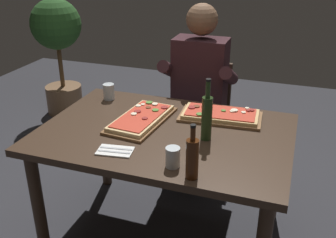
% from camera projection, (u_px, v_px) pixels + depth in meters
% --- Properties ---
extents(ground_plane, '(6.40, 6.40, 0.00)m').
position_uv_depth(ground_plane, '(165.00, 234.00, 2.51)').
color(ground_plane, '#2D2D33').
extents(dining_table, '(1.40, 0.96, 0.74)m').
position_uv_depth(dining_table, '(165.00, 145.00, 2.24)').
color(dining_table, '#3D2B1E').
rests_on(dining_table, ground_plane).
extents(pizza_rectangular_front, '(0.50, 0.29, 0.05)m').
position_uv_depth(pizza_rectangular_front, '(220.00, 115.00, 2.35)').
color(pizza_rectangular_front, brown).
rests_on(pizza_rectangular_front, dining_table).
extents(pizza_rectangular_left, '(0.30, 0.51, 0.05)m').
position_uv_depth(pizza_rectangular_left, '(141.00, 119.00, 2.30)').
color(pizza_rectangular_left, brown).
rests_on(pizza_rectangular_left, dining_table).
extents(wine_bottle_dark, '(0.06, 0.06, 0.34)m').
position_uv_depth(wine_bottle_dark, '(207.00, 116.00, 2.05)').
color(wine_bottle_dark, '#233819').
rests_on(wine_bottle_dark, dining_table).
extents(oil_bottle_amber, '(0.06, 0.06, 0.26)m').
position_uv_depth(oil_bottle_amber, '(192.00, 158.00, 1.73)').
color(oil_bottle_amber, '#47230F').
rests_on(oil_bottle_amber, dining_table).
extents(tumbler_near_camera, '(0.07, 0.07, 0.10)m').
position_uv_depth(tumbler_near_camera, '(173.00, 157.00, 1.84)').
color(tumbler_near_camera, silver).
rests_on(tumbler_near_camera, dining_table).
extents(tumbler_far_side, '(0.07, 0.07, 0.11)m').
position_uv_depth(tumbler_far_side, '(109.00, 92.00, 2.61)').
color(tumbler_far_side, silver).
rests_on(tumbler_far_side, dining_table).
extents(napkin_cutlery_set, '(0.19, 0.14, 0.01)m').
position_uv_depth(napkin_cutlery_set, '(115.00, 151.00, 1.98)').
color(napkin_cutlery_set, white).
rests_on(napkin_cutlery_set, dining_table).
extents(diner_chair, '(0.44, 0.44, 0.87)m').
position_uv_depth(diner_chair, '(201.00, 113.00, 3.04)').
color(diner_chair, '#3D2B1E').
rests_on(diner_chair, ground_plane).
extents(seated_diner, '(0.53, 0.41, 1.33)m').
position_uv_depth(seated_diner, '(198.00, 87.00, 2.83)').
color(seated_diner, '#23232D').
rests_on(seated_diner, ground_plane).
extents(potted_plant_corner, '(0.50, 0.50, 1.20)m').
position_uv_depth(potted_plant_corner, '(58.00, 44.00, 3.98)').
color(potted_plant_corner, '#846042').
rests_on(potted_plant_corner, ground_plane).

